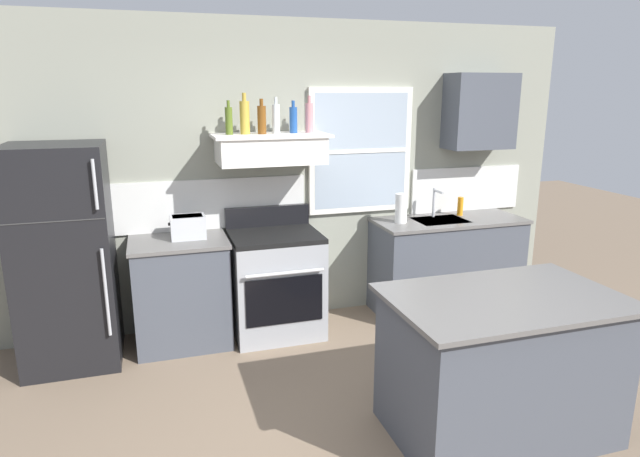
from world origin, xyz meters
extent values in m
plane|color=#7A6651|center=(0.00, 0.00, 0.00)|extent=(16.00, 16.00, 0.00)
cube|color=gray|center=(0.00, 2.23, 1.35)|extent=(5.40, 0.06, 2.70)
cube|color=silver|center=(-1.15, 2.19, 1.13)|extent=(2.50, 0.02, 0.44)
cube|color=silver|center=(1.80, 2.19, 1.13)|extent=(1.20, 0.02, 0.44)
cube|color=white|center=(0.65, 2.18, 1.55)|extent=(1.00, 0.04, 1.15)
cube|color=#9EADBC|center=(0.65, 2.17, 1.55)|extent=(0.90, 0.01, 1.05)
cube|color=white|center=(0.65, 2.16, 1.55)|extent=(0.90, 0.02, 0.04)
cube|color=black|center=(-1.90, 1.84, 0.86)|extent=(0.70, 0.68, 1.72)
cube|color=#333333|center=(-1.90, 1.50, 1.22)|extent=(0.69, 0.00, 0.01)
cylinder|color=#A5A8AD|center=(-1.60, 1.47, 0.67)|extent=(0.02, 0.02, 0.67)
cylinder|color=#A5A8AD|center=(-1.60, 1.47, 1.47)|extent=(0.02, 0.02, 0.35)
cube|color=#474C56|center=(-1.05, 1.90, 0.44)|extent=(0.76, 0.60, 0.88)
cube|color=#605E5B|center=(-1.05, 1.90, 0.90)|extent=(0.79, 0.63, 0.03)
cube|color=silver|center=(-0.96, 1.93, 1.01)|extent=(0.28, 0.20, 0.19)
cube|color=black|center=(-0.96, 1.93, 1.09)|extent=(0.24, 0.16, 0.01)
cube|color=black|center=(-1.11, 1.93, 1.04)|extent=(0.02, 0.03, 0.02)
cube|color=#9EA0A5|center=(-0.25, 1.86, 0.43)|extent=(0.76, 0.64, 0.87)
cube|color=black|center=(-0.25, 1.86, 0.89)|extent=(0.76, 0.64, 0.04)
cube|color=black|center=(-0.25, 2.15, 1.00)|extent=(0.76, 0.06, 0.18)
cube|color=black|center=(-0.25, 1.54, 0.42)|extent=(0.65, 0.01, 0.40)
cylinder|color=silver|center=(-0.25, 1.50, 0.67)|extent=(0.65, 0.03, 0.03)
cube|color=white|center=(-0.25, 1.96, 1.61)|extent=(0.88, 0.48, 0.22)
cube|color=#262628|center=(-0.25, 1.74, 1.53)|extent=(0.75, 0.02, 0.04)
cube|color=white|center=(-0.25, 1.96, 1.73)|extent=(0.96, 0.52, 0.02)
cylinder|color=#4C601E|center=(-0.59, 1.97, 1.85)|extent=(0.06, 0.06, 0.22)
cylinder|color=#4C601E|center=(-0.59, 1.97, 1.99)|extent=(0.03, 0.03, 0.05)
cylinder|color=#B29333|center=(-0.45, 1.98, 1.88)|extent=(0.08, 0.08, 0.27)
cylinder|color=#B29333|center=(-0.45, 1.98, 2.04)|extent=(0.03, 0.03, 0.07)
cylinder|color=brown|center=(-0.32, 1.96, 1.86)|extent=(0.07, 0.07, 0.23)
cylinder|color=brown|center=(-0.32, 1.96, 2.00)|extent=(0.03, 0.03, 0.06)
cylinder|color=silver|center=(-0.19, 1.98, 1.86)|extent=(0.06, 0.06, 0.24)
cylinder|color=silver|center=(-0.19, 1.98, 2.01)|extent=(0.03, 0.03, 0.06)
cylinder|color=#1E478C|center=(-0.04, 1.98, 1.85)|extent=(0.07, 0.07, 0.21)
cylinder|color=#1E478C|center=(-0.04, 1.98, 1.99)|extent=(0.03, 0.03, 0.05)
cylinder|color=#C67F84|center=(0.10, 1.99, 1.87)|extent=(0.07, 0.07, 0.25)
cylinder|color=#C67F84|center=(0.10, 1.99, 2.02)|extent=(0.03, 0.03, 0.06)
cube|color=#474C56|center=(1.45, 1.90, 0.44)|extent=(1.40, 0.60, 0.88)
cube|color=#605E5B|center=(1.45, 1.90, 0.90)|extent=(1.43, 0.63, 0.03)
cube|color=#B7BABC|center=(1.35, 1.88, 0.90)|extent=(0.48, 0.36, 0.01)
cylinder|color=silver|center=(1.35, 2.02, 1.05)|extent=(0.03, 0.03, 0.28)
cylinder|color=silver|center=(1.35, 1.94, 1.17)|extent=(0.02, 0.16, 0.02)
cylinder|color=white|center=(0.95, 1.90, 1.04)|extent=(0.11, 0.11, 0.27)
cylinder|color=orange|center=(1.63, 2.00, 1.00)|extent=(0.06, 0.06, 0.18)
cube|color=#474C56|center=(0.75, 0.03, 0.44)|extent=(1.32, 0.82, 0.88)
cube|color=#605E5B|center=(0.75, 0.03, 0.90)|extent=(1.40, 0.90, 0.03)
cube|color=#474C56|center=(1.80, 2.04, 1.90)|extent=(0.64, 0.32, 0.70)
camera|label=1|loc=(-1.23, -2.57, 2.11)|focal=30.76mm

